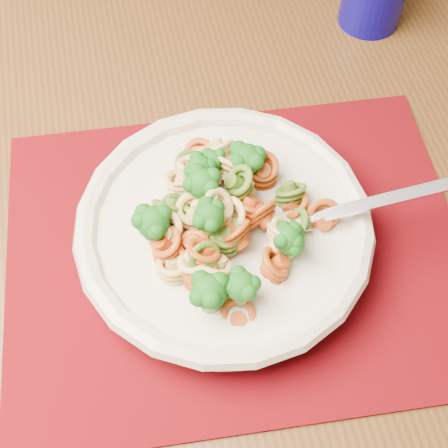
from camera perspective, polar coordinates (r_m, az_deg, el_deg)
dining_table at (r=0.69m, az=3.28°, el=1.09°), size 1.77×1.39×0.78m
placemat at (r=0.56m, az=1.11°, el=-2.55°), size 0.49×0.44×0.00m
pasta_bowl at (r=0.53m, az=0.00°, el=-0.58°), size 0.25×0.25×0.05m
pasta_broccoli_heap at (r=0.52m, az=0.00°, el=0.34°), size 0.22×0.22×0.06m
fork at (r=0.52m, az=6.50°, el=0.20°), size 0.18×0.10×0.08m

